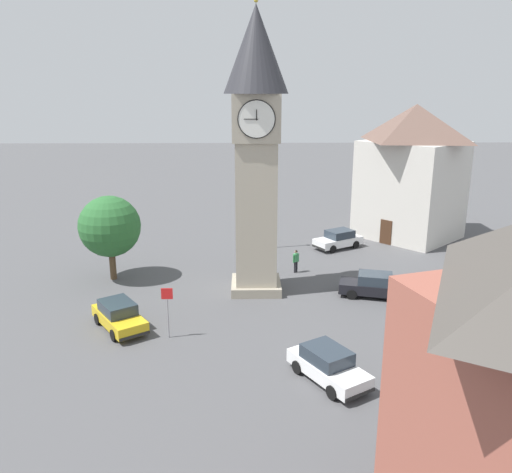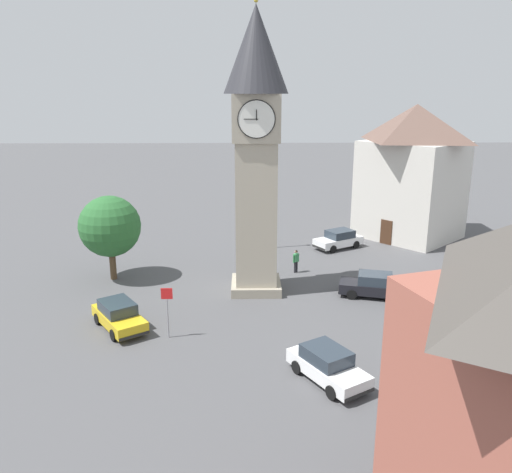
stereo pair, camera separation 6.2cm
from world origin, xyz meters
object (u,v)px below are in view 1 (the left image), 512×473
Objects in this scene: car_white_side at (328,365)px; car_black_far at (373,285)px; clock_tower at (256,131)px; car_silver_kerb at (338,239)px; pedestrian at (296,259)px; car_red_corner at (119,315)px; building_shop_left at (412,171)px; lamp_post at (271,204)px; tree at (110,227)px; road_sign at (167,304)px; car_blue_kerb at (470,293)px.

car_white_side is 10.76m from car_black_far.
clock_tower reaches higher than car_silver_kerb.
car_white_side is 2.60× the size of pedestrian.
car_silver_kerb is at bearing -101.22° from car_white_side.
car_red_corner is 28.68m from building_shop_left.
lamp_post is at bearing -75.61° from pedestrian.
clock_tower is 12.06m from tree.
car_red_corner is 15.67m from car_black_far.
lamp_post is at bearing -98.42° from clock_tower.
lamp_post is 2.03× the size of road_sign.
clock_tower reaches higher than building_shop_left.
car_black_far is 12.60m from lamp_post.
car_blue_kerb is 0.77× the size of lamp_post.
car_white_side is at bearing 150.80° from road_sign.
tree is at bearing 32.33° from lamp_post.
road_sign is (4.77, 6.76, -8.40)m from clock_tower.
car_white_side is at bearing 94.57° from lamp_post.
building_shop_left is (-10.83, -23.79, 5.15)m from car_white_side.
car_silver_kerb is at bearing 178.58° from lamp_post.
building_shop_left is (-6.80, -3.45, 5.15)m from car_silver_kerb.
building_shop_left reaches higher than pedestrian.
car_black_far is 0.78× the size of lamp_post.
car_black_far is 17.92m from tree.
building_shop_left is 2.04× the size of lamp_post.
car_black_far is at bearing -114.09° from car_white_side.
lamp_post reaches higher than car_blue_kerb.
clock_tower is 4.01× the size of car_black_far.
car_black_far is at bearing 168.52° from tree.
car_white_side is at bearing 65.52° from building_shop_left.
car_black_far is (-4.39, -9.82, 0.00)m from car_white_side.
car_blue_kerb is at bearing 167.67° from tree.
pedestrian is 0.15× the size of building_shop_left.
tree is 26.03m from building_shop_left.
pedestrian is at bearing -175.16° from tree.
car_silver_kerb is 0.75× the size of tree.
car_red_corner is 0.38× the size of building_shop_left.
car_blue_kerb is 23.61m from tree.
pedestrian is at bearing -89.67° from car_white_side.
car_blue_kerb is 20.83m from car_red_corner.
lamp_post is at bearing -1.42° from car_silver_kerb.
road_sign reaches higher than car_black_far.
pedestrian is (10.05, -6.09, 0.25)m from car_blue_kerb.
car_silver_kerb is at bearing -134.79° from car_red_corner.
car_blue_kerb is 0.99× the size of car_silver_kerb.
car_blue_kerb is at bearing 86.79° from building_shop_left.
lamp_post is at bearing -110.89° from road_sign.
tree reaches higher than road_sign.
car_red_corner is 17.73m from lamp_post.
car_red_corner is 0.99× the size of car_black_far.
pedestrian is at bearing -45.81° from car_black_far.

